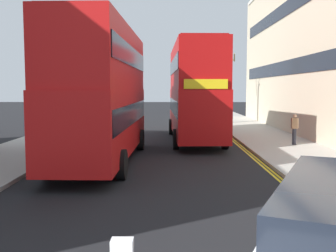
% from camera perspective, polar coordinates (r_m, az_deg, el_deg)
% --- Properties ---
extents(sidewalk_right, '(4.00, 80.00, 0.14)m').
position_cam_1_polar(sidewalk_right, '(20.03, 17.59, -3.62)').
color(sidewalk_right, '#ADA89E').
rests_on(sidewalk_right, ground).
extents(sidewalk_left, '(4.00, 80.00, 0.14)m').
position_cam_1_polar(sidewalk_left, '(20.43, -19.95, -3.52)').
color(sidewalk_left, '#ADA89E').
rests_on(sidewalk_left, ground).
extents(kerb_line_outer, '(0.10, 56.00, 0.01)m').
position_cam_1_polar(kerb_line_outer, '(17.60, 12.94, -4.94)').
color(kerb_line_outer, yellow).
rests_on(kerb_line_outer, ground).
extents(kerb_line_inner, '(0.10, 56.00, 0.01)m').
position_cam_1_polar(kerb_line_inner, '(17.56, 12.43, -4.95)').
color(kerb_line_inner, yellow).
rests_on(kerb_line_inner, ground).
extents(double_decker_bus_away, '(2.95, 10.85, 5.64)m').
position_cam_1_polar(double_decker_bus_away, '(17.17, -9.17, 5.03)').
color(double_decker_bus_away, red).
rests_on(double_decker_bus_away, ground).
extents(double_decker_bus_oncoming, '(3.08, 10.89, 5.64)m').
position_cam_1_polar(double_decker_bus_oncoming, '(23.90, 3.77, 5.14)').
color(double_decker_bus_oncoming, '#B20F0F').
rests_on(double_decker_bus_oncoming, ground).
extents(pedestrian_far, '(0.34, 0.22, 1.62)m').
position_cam_1_polar(pedestrian_far, '(22.32, 17.35, -0.35)').
color(pedestrian_far, '#2D2D38').
rests_on(pedestrian_far, sidewalk_right).
extents(street_tree_mid, '(1.60, 1.68, 6.33)m').
position_cam_1_polar(street_tree_mid, '(35.43, 8.56, 5.12)').
color(street_tree_mid, '#6B6047').
rests_on(street_tree_mid, sidewalk_right).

